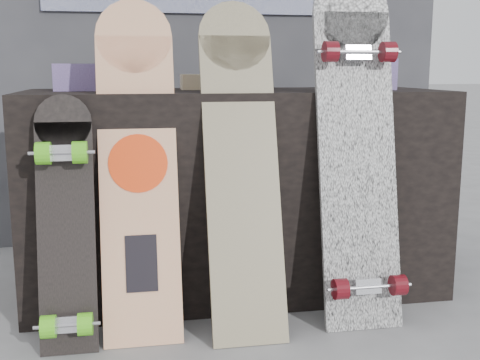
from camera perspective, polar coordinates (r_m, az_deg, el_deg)
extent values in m
plane|color=slate|center=(2.06, 2.09, -14.90)|extent=(60.00, 60.00, 0.00)
cube|color=black|center=(2.40, -0.43, -1.09)|extent=(1.60, 0.60, 0.80)
cube|color=#35353A|center=(3.20, -3.18, 14.42)|extent=(2.40, 0.20, 2.20)
cube|color=#40346B|center=(2.36, -15.01, 9.39)|extent=(0.18, 0.12, 0.10)
cube|color=#40346B|center=(2.47, 12.55, 9.76)|extent=(0.14, 0.14, 0.12)
cube|color=#D1B78C|center=(2.42, -2.97, 9.28)|extent=(0.22, 0.10, 0.06)
cube|color=beige|center=(2.01, -9.56, -0.78)|extent=(0.26, 0.28, 0.99)
cylinder|color=beige|center=(2.10, -10.05, 13.25)|extent=(0.26, 0.08, 0.25)
cylinder|color=#FF3F10|center=(2.00, -9.64, 1.57)|extent=(0.19, 0.05, 0.19)
cube|color=black|center=(2.00, -9.32, -7.81)|extent=(0.10, 0.05, 0.18)
cube|color=beige|center=(2.01, 0.25, -0.60)|extent=(0.25, 0.33, 1.00)
cylinder|color=beige|center=(2.12, -0.54, 13.47)|extent=(0.25, 0.09, 0.24)
cube|color=white|center=(2.12, 11.08, 0.96)|extent=(0.27, 0.25, 1.08)
cylinder|color=white|center=(2.21, 10.46, 15.37)|extent=(0.27, 0.07, 0.27)
cube|color=silver|center=(2.10, 11.97, -9.82)|extent=(0.09, 0.04, 0.06)
cylinder|color=#540C13|center=(2.05, 9.49, -10.16)|extent=(0.05, 0.07, 0.07)
cylinder|color=#540C13|center=(2.12, 14.77, -9.61)|extent=(0.05, 0.07, 0.07)
cube|color=silver|center=(2.13, 11.06, 11.72)|extent=(0.09, 0.04, 0.06)
cylinder|color=#540C13|center=(2.08, 8.57, 11.94)|extent=(0.05, 0.07, 0.07)
cylinder|color=#540C13|center=(2.15, 13.85, 11.71)|extent=(0.05, 0.07, 0.07)
cube|color=black|center=(1.98, -16.13, -5.27)|extent=(0.18, 0.17, 0.72)
cylinder|color=black|center=(2.00, -16.43, 5.27)|extent=(0.18, 0.05, 0.18)
cube|color=silver|center=(1.97, -16.03, -13.00)|extent=(0.09, 0.04, 0.06)
cylinder|color=#57CC1C|center=(1.96, -17.71, -13.12)|extent=(0.04, 0.07, 0.07)
cylinder|color=#57CC1C|center=(1.95, -14.46, -13.09)|extent=(0.04, 0.07, 0.07)
cube|color=silver|center=(1.94, -16.48, 2.44)|extent=(0.09, 0.04, 0.06)
cylinder|color=#57CC1C|center=(1.93, -18.14, 2.42)|extent=(0.04, 0.07, 0.07)
cylinder|color=#57CC1C|center=(1.92, -14.93, 2.54)|extent=(0.04, 0.07, 0.07)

